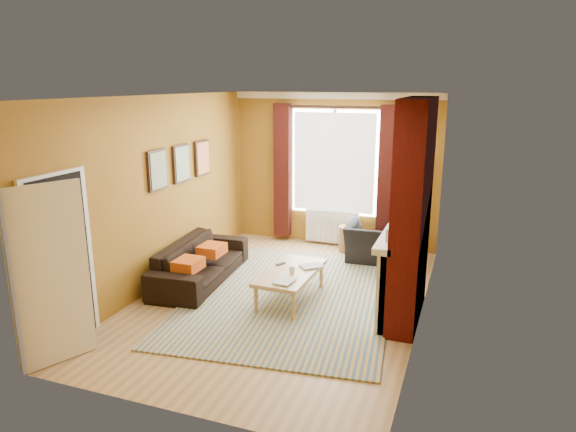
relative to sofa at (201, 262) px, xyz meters
The scene contains 12 objects.
ground 1.47m from the sofa, ahead, with size 5.50×5.50×0.00m, color olive.
room_walls 2.32m from the sofa, ahead, with size 3.82×5.54×2.83m.
striped_rug 1.53m from the sofa, ahead, with size 3.21×4.17×0.02m.
sofa is the anchor object (origin of this frame).
armchair 2.98m from the sofa, 37.24° to the left, with size 1.01×0.88×0.66m, color black.
coffee_table 1.56m from the sofa, ahead, with size 0.69×1.32×0.44m.
wicker_stool 2.83m from the sofa, 50.28° to the left, with size 0.46×0.46×0.46m.
floor_lamp 3.72m from the sofa, 37.88° to the left, with size 0.31×0.31×1.83m.
book_a 1.64m from the sofa, 22.73° to the right, with size 0.23×0.31×0.03m, color #999999.
book_b 1.71m from the sofa, ahead, with size 0.23×0.31×0.02m, color #999999.
mug 1.64m from the sofa, 10.94° to the right, with size 0.09×0.09×0.08m, color #999999.
tv_remote 1.34m from the sofa, ahead, with size 0.11×0.16×0.02m.
Camera 1 is at (2.38, -6.29, 2.98)m, focal length 32.00 mm.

